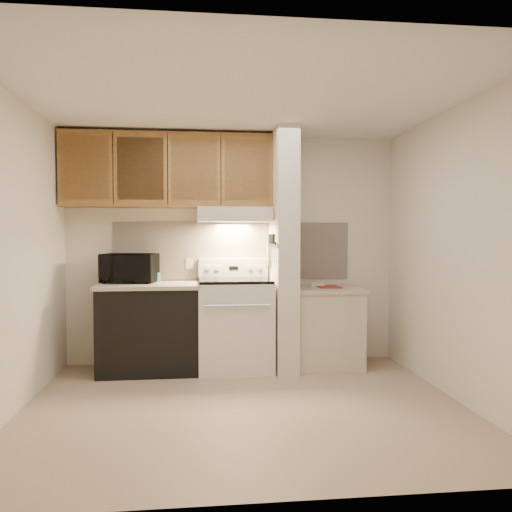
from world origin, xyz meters
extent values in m
plane|color=tan|center=(0.00, 0.00, 0.00)|extent=(3.60, 3.60, 0.00)
plane|color=white|center=(0.00, 0.00, 2.50)|extent=(3.60, 3.60, 0.00)
cube|color=silver|center=(0.00, 1.50, 1.25)|extent=(3.60, 2.50, 0.02)
cube|color=silver|center=(-1.80, 0.00, 1.25)|extent=(0.02, 3.00, 2.50)
cube|color=silver|center=(1.80, 0.00, 1.25)|extent=(0.02, 3.00, 2.50)
cube|color=beige|center=(0.00, 1.49, 1.24)|extent=(2.60, 0.02, 0.63)
cube|color=silver|center=(0.00, 1.16, 0.46)|extent=(0.76, 0.65, 0.92)
cube|color=black|center=(0.00, 0.84, 0.50)|extent=(0.50, 0.01, 0.30)
cylinder|color=silver|center=(0.00, 0.80, 0.72)|extent=(0.65, 0.02, 0.02)
cube|color=black|center=(0.00, 1.16, 0.94)|extent=(0.74, 0.64, 0.03)
cube|color=silver|center=(0.00, 1.44, 1.05)|extent=(0.76, 0.08, 0.20)
cube|color=black|center=(0.00, 1.40, 1.05)|extent=(0.10, 0.01, 0.04)
cylinder|color=silver|center=(-0.28, 1.40, 1.05)|extent=(0.05, 0.02, 0.05)
cylinder|color=silver|center=(-0.18, 1.40, 1.05)|extent=(0.05, 0.02, 0.05)
cylinder|color=silver|center=(0.18, 1.40, 1.05)|extent=(0.05, 0.02, 0.05)
cylinder|color=silver|center=(0.28, 1.40, 1.05)|extent=(0.05, 0.02, 0.05)
cube|color=black|center=(-0.88, 1.17, 0.43)|extent=(1.00, 0.63, 0.87)
cube|color=#BEA999|center=(-0.88, 1.17, 0.89)|extent=(1.04, 0.67, 0.04)
cube|color=black|center=(-1.04, 1.36, 0.92)|extent=(0.21, 0.07, 0.01)
cylinder|color=#2D6C6D|center=(-0.83, 1.39, 0.96)|extent=(0.11, 0.11, 0.10)
cube|color=beige|center=(-0.48, 1.48, 1.10)|extent=(0.08, 0.01, 0.12)
imported|color=black|center=(-1.10, 1.31, 1.06)|extent=(0.60, 0.45, 0.30)
cube|color=beige|center=(0.51, 1.15, 1.25)|extent=(0.22, 0.70, 2.50)
cube|color=olive|center=(0.39, 1.15, 1.30)|extent=(0.01, 0.70, 0.04)
cube|color=black|center=(0.39, 1.10, 1.32)|extent=(0.02, 0.42, 0.04)
cube|color=silver|center=(0.38, 0.94, 1.22)|extent=(0.01, 0.03, 0.16)
cylinder|color=black|center=(0.38, 0.93, 1.37)|extent=(0.02, 0.02, 0.10)
cube|color=silver|center=(0.38, 1.03, 1.21)|extent=(0.01, 0.04, 0.18)
cylinder|color=black|center=(0.38, 1.03, 1.37)|extent=(0.02, 0.02, 0.10)
cube|color=silver|center=(0.38, 1.09, 1.20)|extent=(0.01, 0.04, 0.20)
cylinder|color=black|center=(0.38, 1.10, 1.37)|extent=(0.02, 0.02, 0.10)
cube|color=silver|center=(0.38, 1.19, 1.22)|extent=(0.01, 0.04, 0.16)
cylinder|color=black|center=(0.38, 1.17, 1.37)|extent=(0.02, 0.02, 0.10)
cube|color=silver|center=(0.38, 1.26, 1.21)|extent=(0.01, 0.04, 0.18)
cylinder|color=black|center=(0.38, 1.26, 1.37)|extent=(0.02, 0.02, 0.10)
cube|color=gray|center=(0.38, 1.32, 1.21)|extent=(0.03, 0.11, 0.26)
cube|color=beige|center=(0.97, 1.15, 0.40)|extent=(0.70, 0.60, 0.81)
cube|color=#BEA999|center=(0.97, 1.15, 0.83)|extent=(0.74, 0.64, 0.04)
cube|color=maroon|center=(1.00, 1.18, 0.86)|extent=(0.23, 0.32, 0.01)
cube|color=white|center=(0.92, 1.29, 0.87)|extent=(0.16, 0.13, 0.04)
cube|color=beige|center=(0.00, 1.28, 1.62)|extent=(0.78, 0.44, 0.15)
cube|color=beige|center=(0.00, 1.07, 1.58)|extent=(0.78, 0.04, 0.06)
cube|color=olive|center=(-0.69, 1.32, 2.08)|extent=(2.18, 0.33, 0.77)
cube|color=olive|center=(-1.51, 1.17, 2.08)|extent=(0.46, 0.01, 0.63)
cube|color=black|center=(-1.23, 1.16, 2.08)|extent=(0.01, 0.01, 0.73)
cube|color=olive|center=(-0.96, 1.17, 2.08)|extent=(0.46, 0.01, 0.63)
cube|color=black|center=(-0.69, 1.16, 2.08)|extent=(0.01, 0.01, 0.73)
cube|color=olive|center=(-0.42, 1.17, 2.08)|extent=(0.46, 0.01, 0.63)
cube|color=black|center=(-0.14, 1.16, 2.08)|extent=(0.01, 0.01, 0.73)
cube|color=olive|center=(0.13, 1.17, 2.08)|extent=(0.46, 0.01, 0.63)
camera|label=1|loc=(-0.35, -4.03, 1.39)|focal=35.00mm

